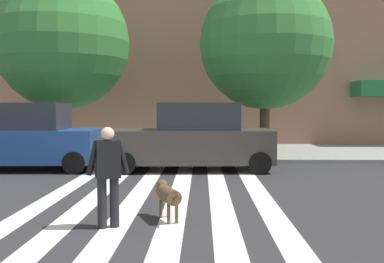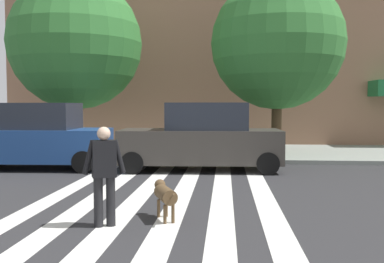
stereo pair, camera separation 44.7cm
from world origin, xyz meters
name	(u,v)px [view 1 (the left image)]	position (x,y,z in m)	size (l,w,h in m)	color
ground_plane	(97,216)	(0.00, 7.09, 0.00)	(160.00, 160.00, 0.00)	#2B2B2D
sidewalk_far	(156,152)	(0.00, 17.18, 0.07)	(80.00, 6.00, 0.15)	gray
crosswalk_stripes	(148,216)	(0.93, 7.09, 0.00)	(4.95, 13.58, 0.01)	silver
parked_car_behind_first	(24,139)	(-3.62, 12.70, 0.97)	(4.68, 2.16, 2.07)	navy
parked_car_third_in_line	(193,139)	(1.63, 12.70, 0.97)	(4.92, 2.10, 2.07)	#3B3732
street_tree_nearest	(62,43)	(-3.45, 16.08, 4.38)	(5.11, 5.11, 6.80)	#4C3823
street_tree_middle	(265,44)	(4.25, 15.84, 4.27)	(4.89, 4.89, 6.58)	#4C3823
pedestrian_dog_walker	(108,171)	(0.38, 6.35, 0.93)	(0.68, 0.37, 1.64)	black
dog_on_leash	(168,195)	(1.30, 6.87, 0.44)	(0.52, 1.01, 0.65)	brown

